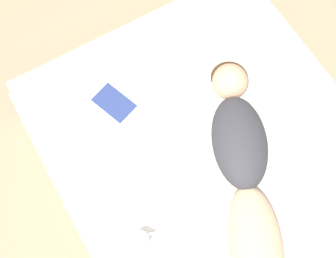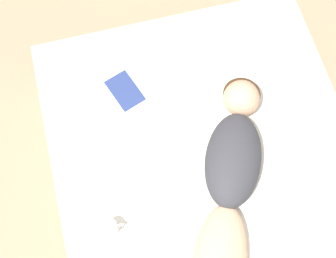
{
  "view_description": "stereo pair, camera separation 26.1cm",
  "coord_description": "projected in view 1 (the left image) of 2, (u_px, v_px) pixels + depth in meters",
  "views": [
    {
      "loc": [
        -0.65,
        -0.47,
        2.98
      ],
      "look_at": [
        -0.17,
        0.36,
        0.56
      ],
      "focal_mm": 50.0,
      "sensor_mm": 36.0,
      "label": 1
    },
    {
      "loc": [
        -0.41,
        -0.56,
        2.98
      ],
      "look_at": [
        -0.17,
        0.36,
        0.56
      ],
      "focal_mm": 50.0,
      "sensor_mm": 36.0,
      "label": 2
    }
  ],
  "objects": [
    {
      "name": "ground_plane",
      "position": [
        218.0,
        192.0,
        3.04
      ],
      "size": [
        12.0,
        12.0,
        0.0
      ],
      "primitive_type": "plane",
      "color": "#9E8466"
    },
    {
      "name": "bed",
      "position": [
        222.0,
        182.0,
        2.81
      ],
      "size": [
        1.75,
        2.29,
        0.51
      ],
      "color": "beige",
      "rests_on": "ground_plane"
    },
    {
      "name": "person",
      "position": [
        243.0,
        163.0,
        2.5
      ],
      "size": [
        0.77,
        1.32,
        0.21
      ],
      "rotation": [
        0.0,
        0.0,
        -0.42
      ],
      "color": "tan",
      "rests_on": "bed"
    },
    {
      "name": "open_magazine",
      "position": [
        101.0,
        116.0,
        2.69
      ],
      "size": [
        0.54,
        0.47,
        0.01
      ],
      "rotation": [
        0.0,
        0.0,
        0.34
      ],
      "color": "white",
      "rests_on": "bed"
    },
    {
      "name": "coffee_mug",
      "position": [
        141.0,
        239.0,
        2.39
      ],
      "size": [
        0.11,
        0.08,
        0.09
      ],
      "color": "white",
      "rests_on": "bed"
    }
  ]
}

